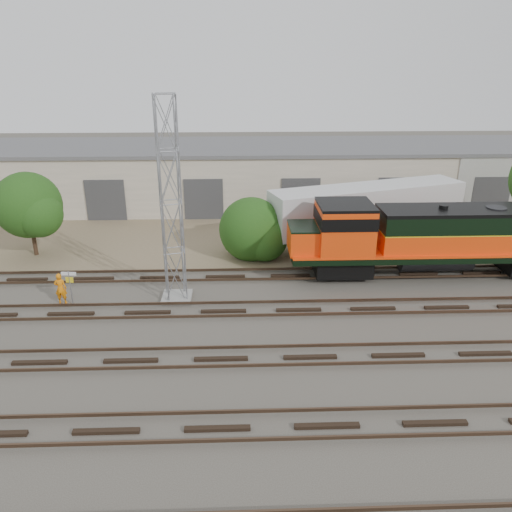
{
  "coord_description": "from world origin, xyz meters",
  "views": [
    {
      "loc": [
        -3.12,
        -22.0,
        12.6
      ],
      "look_at": [
        -2.19,
        4.0,
        2.2
      ],
      "focal_mm": 35.0,
      "sensor_mm": 36.0,
      "label": 1
    }
  ],
  "objects_px": {
    "worker": "(61,288)",
    "semi_trailer": "(372,208)",
    "locomotive": "(434,237)",
    "signal_tower": "(171,207)"
  },
  "relations": [
    {
      "from": "worker",
      "to": "semi_trailer",
      "type": "height_order",
      "value": "semi_trailer"
    },
    {
      "from": "worker",
      "to": "locomotive",
      "type": "bearing_deg",
      "value": -172.86
    },
    {
      "from": "locomotive",
      "to": "worker",
      "type": "height_order",
      "value": "locomotive"
    },
    {
      "from": "locomotive",
      "to": "signal_tower",
      "type": "xyz_separation_m",
      "value": [
        -15.32,
        -2.76,
        2.84
      ]
    },
    {
      "from": "locomotive",
      "to": "semi_trailer",
      "type": "relative_size",
      "value": 1.27
    },
    {
      "from": "worker",
      "to": "semi_trailer",
      "type": "bearing_deg",
      "value": -156.92
    },
    {
      "from": "signal_tower",
      "to": "worker",
      "type": "xyz_separation_m",
      "value": [
        -6.24,
        -0.32,
        -4.45
      ]
    },
    {
      "from": "locomotive",
      "to": "semi_trailer",
      "type": "xyz_separation_m",
      "value": [
        -2.45,
        5.46,
        0.24
      ]
    },
    {
      "from": "worker",
      "to": "semi_trailer",
      "type": "distance_m",
      "value": 21.01
    },
    {
      "from": "locomotive",
      "to": "signal_tower",
      "type": "bearing_deg",
      "value": -169.77
    }
  ]
}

